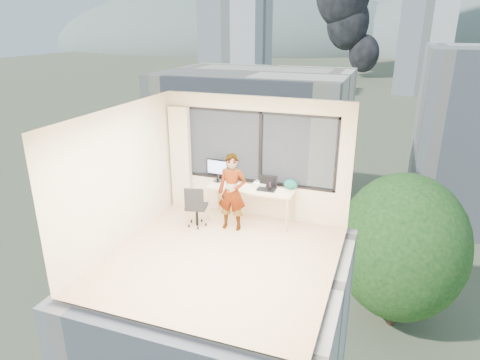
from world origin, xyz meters
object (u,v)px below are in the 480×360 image
at_px(chair, 196,205).
at_px(monitor, 217,170).
at_px(laptop, 267,184).
at_px(person, 232,192).
at_px(desk, 251,204).
at_px(handbag, 291,184).
at_px(game_console, 261,184).

relative_size(chair, monitor, 1.81).
bearing_deg(laptop, person, -140.57).
relative_size(desk, person, 1.14).
distance_m(person, handbag, 1.23).
xyz_separation_m(desk, laptop, (0.34, 0.01, 0.50)).
xyz_separation_m(monitor, handbag, (1.60, 0.07, -0.14)).
distance_m(chair, game_console, 1.43).
xyz_separation_m(chair, game_console, (1.13, 0.82, 0.33)).
relative_size(person, handbag, 5.55).
height_order(desk, monitor, monitor).
height_order(monitor, laptop, monitor).
bearing_deg(game_console, laptop, -44.56).
bearing_deg(chair, handbag, 12.23).
height_order(desk, person, person).
xyz_separation_m(game_console, laptop, (0.18, -0.20, 0.09)).
distance_m(chair, handbag, 1.99).
bearing_deg(monitor, laptop, -2.50).
height_order(person, monitor, person).
distance_m(monitor, game_console, 0.99).
relative_size(desk, handbag, 6.31).
height_order(chair, laptop, laptop).
distance_m(chair, person, 0.82).
bearing_deg(handbag, chair, -158.04).
distance_m(laptop, handbag, 0.50).
bearing_deg(chair, game_console, 23.89).
distance_m(person, laptop, 0.75).
xyz_separation_m(monitor, game_console, (0.96, 0.09, -0.22)).
bearing_deg(monitor, person, -43.23).
bearing_deg(desk, handbag, 13.81).
distance_m(desk, monitor, 1.02).
relative_size(game_console, handbag, 1.01).
relative_size(monitor, game_console, 1.74).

